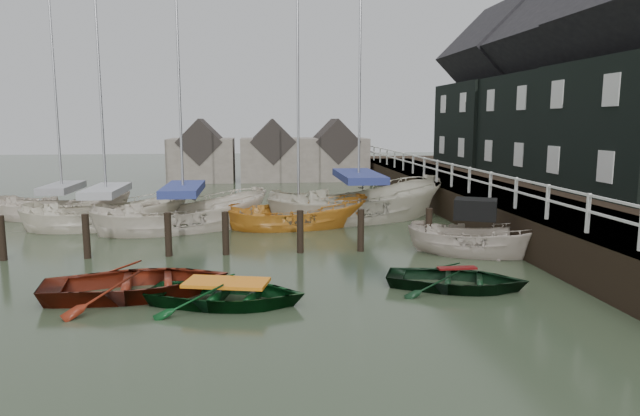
{
  "coord_description": "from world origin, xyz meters",
  "views": [
    {
      "loc": [
        -0.19,
        -15.14,
        4.29
      ],
      "look_at": [
        1.9,
        3.44,
        1.4
      ],
      "focal_mm": 32.0,
      "sensor_mm": 36.0,
      "label": 1
    }
  ],
  "objects": [
    {
      "name": "ground",
      "position": [
        0.0,
        0.0,
        0.0
      ],
      "size": [
        120.0,
        120.0,
        0.0
      ],
      "primitive_type": "plane",
      "color": "#2B3823",
      "rests_on": "ground"
    },
    {
      "name": "sailboat_e",
      "position": [
        -8.65,
        10.71,
        0.06
      ],
      "size": [
        5.97,
        2.52,
        10.44
      ],
      "rotation": [
        0.0,
        0.0,
        1.52
      ],
      "color": "beige",
      "rests_on": "ground"
    },
    {
      "name": "rowboat_green",
      "position": [
        -0.93,
        -2.05,
        0.0
      ],
      "size": [
        4.25,
        3.47,
        0.77
      ],
      "primitive_type": "imported",
      "rotation": [
        0.0,
        0.0,
        1.33
      ],
      "color": "black",
      "rests_on": "ground"
    },
    {
      "name": "sailboat_b",
      "position": [
        -3.06,
        7.57,
        0.06
      ],
      "size": [
        7.48,
        5.01,
        11.73
      ],
      "rotation": [
        0.0,
        0.0,
        1.94
      ],
      "color": "beige",
      "rests_on": "ground"
    },
    {
      "name": "rowboat_dkgreen",
      "position": [
        4.89,
        -1.42,
        0.0
      ],
      "size": [
        4.21,
        3.6,
        0.74
      ],
      "primitive_type": "imported",
      "rotation": [
        0.0,
        0.0,
        1.22
      ],
      "color": "black",
      "rests_on": "ground"
    },
    {
      "name": "quay_houses",
      "position": [
        14.99,
        8.66,
        5.68
      ],
      "size": [
        6.52,
        28.14,
        10.01
      ],
      "color": "black",
      "rests_on": "ground"
    },
    {
      "name": "sailboat_d",
      "position": [
        4.2,
        8.99,
        0.06
      ],
      "size": [
        8.94,
        5.6,
        13.78
      ],
      "rotation": [
        0.0,
        0.0,
        1.89
      ],
      "color": "#BDB7A2",
      "rests_on": "ground"
    },
    {
      "name": "sailboat_a",
      "position": [
        -6.19,
        8.35,
        0.06
      ],
      "size": [
        6.83,
        3.89,
        10.5
      ],
      "rotation": [
        0.0,
        0.0,
        1.81
      ],
      "color": "beige",
      "rests_on": "ground"
    },
    {
      "name": "far_sheds",
      "position": [
        0.83,
        26.0,
        1.86
      ],
      "size": [
        14.0,
        4.08,
        4.39
      ],
      "color": "#665B51",
      "rests_on": "ground"
    },
    {
      "name": "motorboat",
      "position": [
        6.8,
        2.07,
        0.09
      ],
      "size": [
        4.72,
        3.36,
        2.64
      ],
      "rotation": [
        0.0,
        0.0,
        1.14
      ],
      "color": "#BEB0A2",
      "rests_on": "ground"
    },
    {
      "name": "pier",
      "position": [
        9.48,
        10.0,
        0.71
      ],
      "size": [
        3.04,
        32.0,
        2.7
      ],
      "color": "black",
      "rests_on": "ground"
    },
    {
      "name": "land_strip",
      "position": [
        15.0,
        10.0,
        0.0
      ],
      "size": [
        14.0,
        38.0,
        1.5
      ],
      "primitive_type": "cube",
      "color": "black",
      "rests_on": "ground"
    },
    {
      "name": "rowboat_red",
      "position": [
        -3.14,
        -1.13,
        0.0
      ],
      "size": [
        4.89,
        3.83,
        0.92
      ],
      "primitive_type": "imported",
      "rotation": [
        0.0,
        0.0,
        1.73
      ],
      "color": "#611C0D",
      "rests_on": "ground"
    },
    {
      "name": "sailboat_c",
      "position": [
        1.49,
        7.55,
        0.02
      ],
      "size": [
        6.13,
        3.06,
        10.67
      ],
      "rotation": [
        0.0,
        0.0,
        1.72
      ],
      "color": "#C67D25",
      "rests_on": "ground"
    },
    {
      "name": "mooring_pilings",
      "position": [
        -1.11,
        3.0,
        0.5
      ],
      "size": [
        13.72,
        0.22,
        1.8
      ],
      "color": "black",
      "rests_on": "ground"
    }
  ]
}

